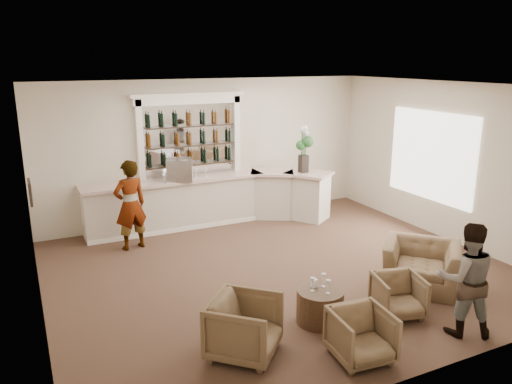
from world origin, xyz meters
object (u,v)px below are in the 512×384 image
armchair_far (421,266)px  guest (466,279)px  sommelier (130,205)px  armchair_right (398,295)px  bar_counter (212,200)px  armchair_left (244,327)px  espresso_machine (180,170)px  armchair_center (361,335)px  flower_vase (304,146)px  cocktail_table (320,306)px

armchair_far → guest: bearing=-64.7°
sommelier → armchair_right: 5.42m
bar_counter → armchair_left: bearing=-106.5°
guest → espresso_machine: 6.35m
guest → armchair_center: 1.74m
armchair_left → armchair_far: bearing=-38.3°
guest → armchair_center: guest is taller
armchair_center → armchair_right: (1.21, 0.69, -0.02)m
flower_vase → espresso_machine: bearing=170.5°
bar_counter → cocktail_table: 4.89m
cocktail_table → armchair_right: armchair_right is taller
armchair_right → espresso_machine: size_ratio=1.26×
flower_vase → sommelier: bearing=-177.4°
armchair_left → armchair_right: bearing=-48.0°
armchair_right → flower_vase: bearing=91.8°
sommelier → armchair_center: size_ratio=2.48×
armchair_left → sommelier: bearing=49.6°
cocktail_table → armchair_center: armchair_center is taller
cocktail_table → flower_vase: flower_vase is taller
cocktail_table → armchair_right: 1.22m
armchair_left → armchair_far: size_ratio=0.73×
guest → armchair_far: 1.52m
espresso_machine → armchair_far: bearing=-38.7°
sommelier → flower_vase: bearing=170.3°
armchair_far → flower_vase: 4.32m
bar_counter → guest: size_ratio=3.50×
bar_counter → espresso_machine: 1.11m
armchair_center → flower_vase: 6.01m
armchair_right → espresso_machine: 5.54m
espresso_machine → guest: bearing=-49.0°
bar_counter → guest: (1.44, -6.00, 0.24)m
armchair_left → guest: bearing=-62.6°
cocktail_table → guest: guest is taller
cocktail_table → flower_vase: (2.30, 4.33, 1.51)m
guest → armchair_right: 1.04m
armchair_left → espresso_machine: (0.77, 5.09, 0.99)m
sommelier → espresso_machine: sommelier is taller
bar_counter → guest: guest is taller
armchair_right → sommelier: bearing=139.1°
sommelier → cocktail_table: bearing=101.5°
cocktail_table → armchair_center: 1.03m
armchair_center → espresso_machine: (-0.53, 5.83, 1.05)m
cocktail_table → armchair_center: bearing=-92.4°
guest → espresso_machine: (-2.20, 5.93, 0.57)m
sommelier → flower_vase: (4.12, 0.19, 0.84)m
sommelier → armchair_left: size_ratio=2.11×
sommelier → armchair_left: sommelier is taller
bar_counter → armchair_center: 5.90m
bar_counter → armchair_right: size_ratio=8.25×
sommelier → bar_counter: bearing=-172.3°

